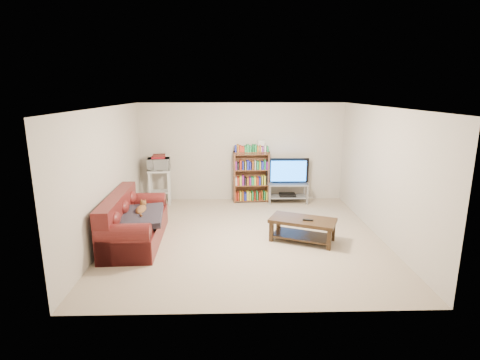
{
  "coord_description": "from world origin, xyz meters",
  "views": [
    {
      "loc": [
        -0.29,
        -6.62,
        2.69
      ],
      "look_at": [
        -0.1,
        0.4,
        1.0
      ],
      "focal_mm": 28.0,
      "sensor_mm": 36.0,
      "label": 1
    }
  ],
  "objects_px": {
    "bookshelf": "(251,176)",
    "tv_stand": "(287,189)",
    "sofa": "(131,225)",
    "coffee_table": "(303,226)"
  },
  "relations": [
    {
      "from": "sofa",
      "to": "bookshelf",
      "type": "xyz_separation_m",
      "value": [
        2.31,
        2.46,
        0.33
      ]
    },
    {
      "from": "coffee_table",
      "to": "bookshelf",
      "type": "distance_m",
      "value": 2.67
    },
    {
      "from": "coffee_table",
      "to": "bookshelf",
      "type": "xyz_separation_m",
      "value": [
        -0.8,
        2.52,
        0.35
      ]
    },
    {
      "from": "sofa",
      "to": "tv_stand",
      "type": "distance_m",
      "value": 3.97
    },
    {
      "from": "sofa",
      "to": "tv_stand",
      "type": "bearing_deg",
      "value": 34.16
    },
    {
      "from": "coffee_table",
      "to": "tv_stand",
      "type": "distance_m",
      "value": 2.43
    },
    {
      "from": "sofa",
      "to": "tv_stand",
      "type": "relative_size",
      "value": 2.15
    },
    {
      "from": "bookshelf",
      "to": "coffee_table",
      "type": "bearing_deg",
      "value": -75.42
    },
    {
      "from": "bookshelf",
      "to": "tv_stand",
      "type": "bearing_deg",
      "value": -9.22
    },
    {
      "from": "sofa",
      "to": "bookshelf",
      "type": "height_order",
      "value": "bookshelf"
    }
  ]
}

